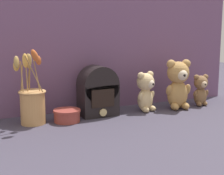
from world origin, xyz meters
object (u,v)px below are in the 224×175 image
Objects in this scene: teddy_bear_large at (178,83)px; flower_vase at (32,101)px; vintage_radio at (98,91)px; teddy_bear_medium at (146,91)px; decorative_tin_tall at (67,115)px; teddy_bear_small at (201,89)px.

flower_vase reaches higher than teddy_bear_large.
teddy_bear_medium is at bearing -5.18° from vintage_radio.
teddy_bear_medium is at bearing -0.29° from flower_vase.
decorative_tin_tall is at bearing -179.60° from teddy_bear_large.
teddy_bear_medium reaches higher than teddy_bear_small.
teddy_bear_medium is 1.19× the size of teddy_bear_small.
decorative_tin_tall is (-0.70, -0.01, -0.06)m from teddy_bear_small.
vintage_radio is 1.96× the size of decorative_tin_tall.
teddy_bear_large reaches higher than decorative_tin_tall.
teddy_bear_large is at bearing -1.93° from flower_vase.
flower_vase is (-0.84, 0.01, 0.01)m from teddy_bear_small.
teddy_bear_medium is at bearing 3.60° from decorative_tin_tall.
vintage_radio is at bearing 174.82° from teddy_bear_medium.
teddy_bear_large is 2.09× the size of decorative_tin_tall.
teddy_bear_medium is (-0.17, 0.02, -0.03)m from teddy_bear_large.
flower_vase is 0.30m from vintage_radio.
vintage_radio is at bearing 174.01° from teddy_bear_large.
teddy_bear_small is at bearing 4.33° from teddy_bear_large.
vintage_radio is 0.18m from decorative_tin_tall.
teddy_bear_large reaches higher than teddy_bear_small.
teddy_bear_medium reaches higher than decorative_tin_tall.
decorative_tin_tall is (-0.39, -0.02, -0.07)m from teddy_bear_medium.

